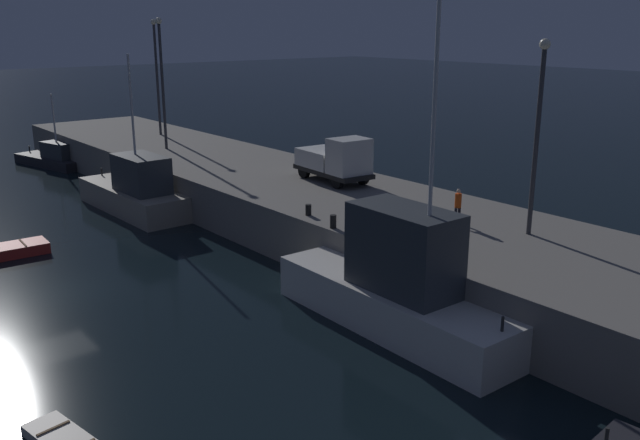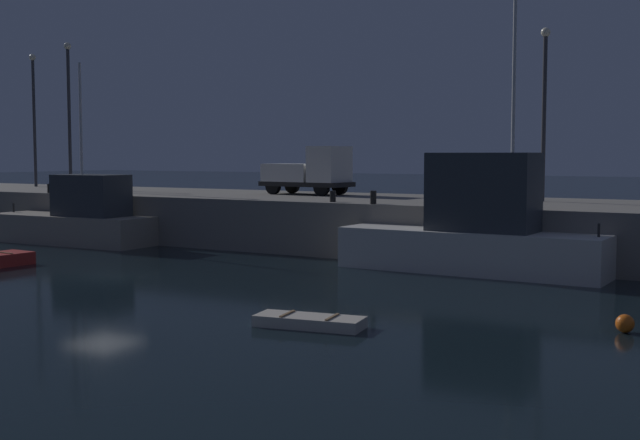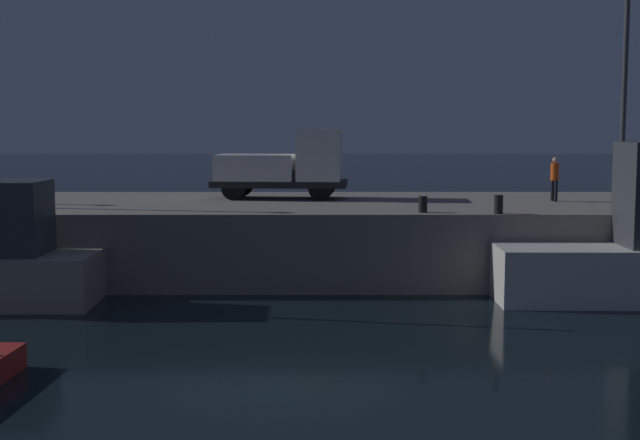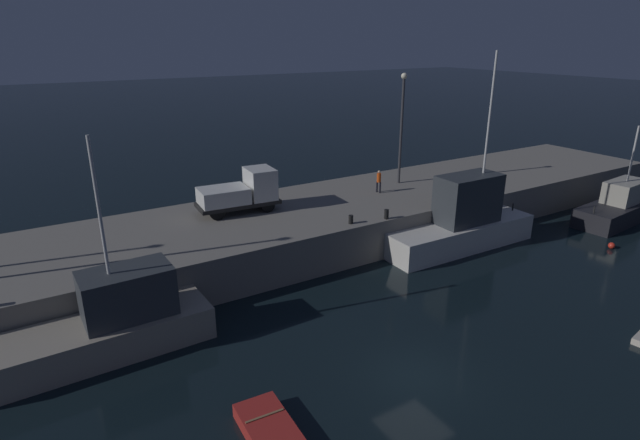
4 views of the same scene
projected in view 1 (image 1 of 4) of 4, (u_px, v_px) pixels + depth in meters
The scene contains 14 objects.
ground_plane at pixel (56, 294), 29.13m from camera, with size 320.00×320.00×0.00m, color black.
pier_quay at pixel (322, 209), 37.63m from camera, with size 69.59×9.65×2.52m.
fishing_boat_blue at pixel (397, 287), 25.34m from camera, with size 10.77×3.00×12.20m.
fishing_boat_white at pixel (135, 192), 41.43m from camera, with size 9.63×3.07×9.46m.
fishing_boat_orange at pixel (55, 158), 55.28m from camera, with size 7.83×4.22×5.81m.
dinghy_orange_near at pixel (5, 251), 33.76m from camera, with size 1.78×4.09×0.58m.
lamp_post_west at pixel (157, 69), 53.65m from camera, with size 0.44×0.44×8.96m.
lamp_post_east at pixel (162, 75), 47.41m from camera, with size 0.44×0.44×9.01m.
lamp_post_central at pixel (538, 124), 27.68m from camera, with size 0.44×0.44×8.03m.
utility_truck at pixel (336, 160), 38.14m from camera, with size 5.22×2.46×2.63m.
dockworker at pixel (458, 204), 30.12m from camera, with size 0.34×0.42×1.61m.
bollard_west at pixel (134, 154), 45.28m from camera, with size 0.28×0.28×0.52m, color black.
bollard_central at pixel (333, 222), 29.71m from camera, with size 0.28×0.28×0.59m, color black.
bollard_east at pixel (308, 210), 31.72m from camera, with size 0.28×0.28×0.52m, color black.
Camera 1 is at (28.20, -8.26, 11.08)m, focal length 38.36 mm.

